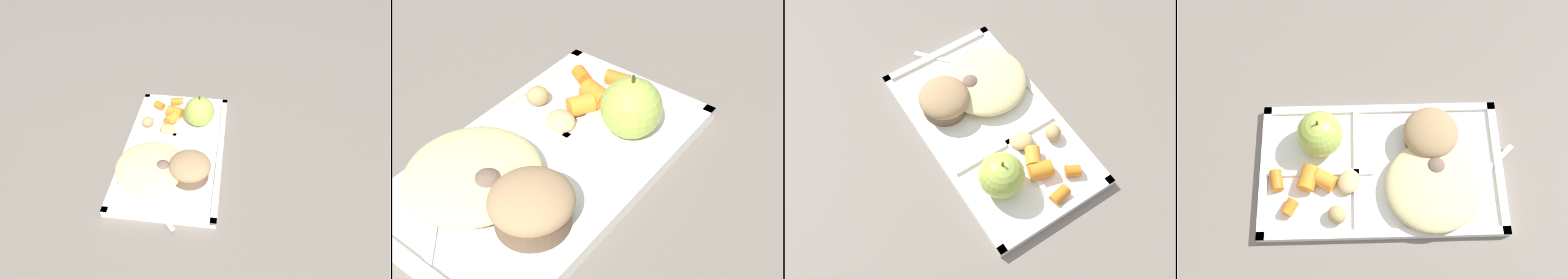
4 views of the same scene
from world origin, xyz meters
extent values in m
plane|color=slate|center=(0.00, 0.00, 0.00)|extent=(6.00, 6.00, 0.00)
cube|color=white|center=(0.00, 0.00, 0.01)|extent=(0.38, 0.22, 0.01)
cube|color=white|center=(0.00, -0.10, 0.01)|extent=(0.38, 0.01, 0.01)
cube|color=white|center=(0.00, 0.10, 0.01)|extent=(0.38, 0.01, 0.01)
cube|color=white|center=(-0.18, 0.00, 0.01)|extent=(0.01, 0.22, 0.01)
cube|color=white|center=(0.18, 0.00, 0.01)|extent=(0.01, 0.22, 0.01)
cube|color=white|center=(-0.04, 0.00, 0.01)|extent=(0.01, 0.20, 0.01)
cube|color=white|center=(-0.10, -0.01, 0.01)|extent=(0.17, 0.01, 0.01)
sphere|color=#A8C14C|center=(-0.10, 0.05, 0.05)|extent=(0.07, 0.07, 0.07)
cylinder|color=#4C381E|center=(-0.10, 0.05, 0.09)|extent=(0.00, 0.00, 0.01)
cylinder|color=brown|center=(0.08, 0.05, 0.02)|extent=(0.08, 0.08, 0.02)
ellipsoid|color=tan|center=(0.08, 0.05, 0.04)|extent=(0.09, 0.09, 0.04)
cylinder|color=orange|center=(-0.14, -0.06, 0.02)|extent=(0.03, 0.03, 0.02)
cylinder|color=orange|center=(-0.11, -0.02, 0.03)|extent=(0.04, 0.04, 0.03)
cylinder|color=orange|center=(-0.09, -0.02, 0.02)|extent=(0.04, 0.04, 0.03)
cylinder|color=orange|center=(-0.16, -0.02, 0.02)|extent=(0.02, 0.03, 0.02)
ellipsoid|color=tan|center=(-0.05, -0.02, 0.02)|extent=(0.05, 0.05, 0.02)
ellipsoid|color=tan|center=(-0.07, -0.08, 0.02)|extent=(0.04, 0.04, 0.02)
ellipsoid|color=beige|center=(0.08, -0.04, 0.03)|extent=(0.15, 0.15, 0.03)
sphere|color=#755B4C|center=(0.07, -0.04, 0.03)|extent=(0.03, 0.03, 0.03)
sphere|color=brown|center=(0.09, -0.04, 0.03)|extent=(0.03, 0.03, 0.03)
sphere|color=#755B4C|center=(0.08, -0.01, 0.03)|extent=(0.04, 0.04, 0.04)
cube|color=white|center=(0.17, 0.00, 0.01)|extent=(0.08, 0.07, 0.00)
cube|color=white|center=(0.13, -0.04, 0.01)|extent=(0.03, 0.03, 0.00)
cylinder|color=white|center=(0.10, -0.05, 0.01)|extent=(0.02, 0.02, 0.00)
cylinder|color=white|center=(0.11, -0.06, 0.01)|extent=(0.02, 0.02, 0.00)
cylinder|color=white|center=(0.11, -0.07, 0.01)|extent=(0.02, 0.02, 0.00)
camera|label=1|loc=(0.54, 0.11, 0.55)|focal=31.12mm
camera|label=2|loc=(0.32, 0.30, 0.43)|focal=49.49mm
camera|label=3|loc=(-0.33, 0.24, 0.72)|focal=43.84mm
camera|label=4|loc=(-0.02, -0.26, 0.74)|focal=45.03mm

